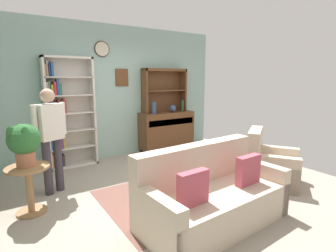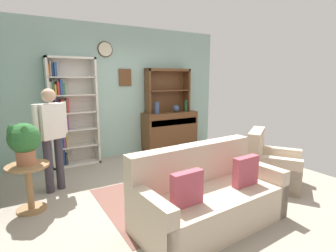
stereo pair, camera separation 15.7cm
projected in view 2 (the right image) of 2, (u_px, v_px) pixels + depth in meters
ground_plane at (169, 188)px, 4.12m from camera, size 5.40×4.60×0.02m
wall_back at (119, 92)px, 5.66m from camera, size 5.00×0.09×2.80m
area_rug at (190, 191)px, 3.97m from camera, size 2.62×1.67×0.01m
bookshelf at (69, 114)px, 5.03m from camera, size 0.90×0.30×2.10m
sideboard at (170, 129)px, 6.17m from camera, size 1.30×0.45×0.92m
sideboard_hutch at (167, 84)px, 6.08m from camera, size 1.10×0.26×1.00m
vase_tall at (157, 108)px, 5.81m from camera, size 0.11×0.11×0.26m
vase_round at (176, 108)px, 6.09m from camera, size 0.15×0.15×0.17m
bottle_wine at (186, 106)px, 6.20m from camera, size 0.07×0.07×0.27m
couch_floral at (207, 197)px, 3.09m from camera, size 1.85×0.95×0.90m
armchair_floral at (271, 167)px, 4.20m from camera, size 1.06×1.07×0.88m
plant_stand at (29, 182)px, 3.35m from camera, size 0.52×0.52×0.62m
potted_plant_large at (24, 140)px, 3.28m from camera, size 0.39×0.39×0.53m
person_reading at (52, 133)px, 3.86m from camera, size 0.51×0.32×1.56m
coffee_table at (185, 170)px, 3.87m from camera, size 0.80×0.50×0.42m
book_stack at (175, 164)px, 3.83m from camera, size 0.21×0.16×0.09m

